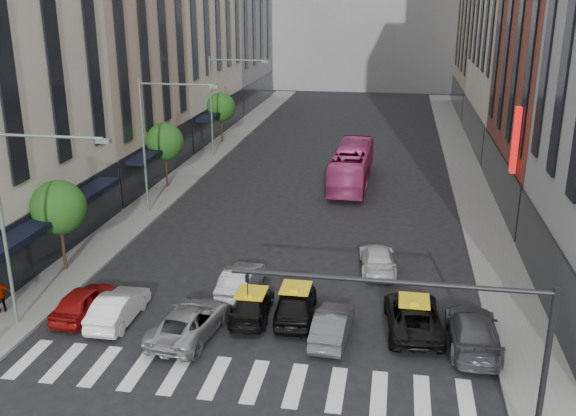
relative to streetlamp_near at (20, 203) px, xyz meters
The scene contains 24 objects.
ground 12.32m from the streetlamp_near, 21.72° to the right, with size 160.00×160.00×0.00m, color black.
sidewalk_left 26.69m from the streetlamp_near, 93.21° to the left, with size 3.00×96.00×0.15m, color slate.
sidewalk_right 34.27m from the streetlamp_near, 50.35° to the left, with size 3.00×96.00×0.15m, color slate.
building_left_b 25.72m from the streetlamp_near, 106.16° to the left, with size 8.00×16.00×24.00m, color tan.
tree_near 6.65m from the streetlamp_near, 106.32° to the left, with size 2.88×2.88×4.95m.
tree_mid 22.18m from the streetlamp_near, 94.56° to the left, with size 2.88×2.88×4.95m.
tree_far 38.11m from the streetlamp_near, 92.65° to the left, with size 2.88×2.88×4.95m.
streetlamp_near is the anchor object (origin of this frame).
streetlamp_mid 16.00m from the streetlamp_near, 90.00° to the left, with size 5.38×0.25×9.00m.
streetlamp_far 32.00m from the streetlamp_near, 90.00° to the left, with size 5.38×0.25×9.00m.
traffic_signal 18.48m from the streetlamp_near, 15.74° to the right, with size 10.10×0.20×6.00m.
liberty_sign 27.73m from the streetlamp_near, 35.24° to the left, with size 0.30×0.70×4.00m.
car_red 5.64m from the streetlamp_near, 42.85° to the left, with size 1.66×4.13×1.41m, color maroon.
car_white_front 6.35m from the streetlamp_near, 19.33° to the left, with size 1.49×4.26×1.40m, color silver.
car_silver 8.79m from the streetlamp_near, ahead, with size 2.34×5.08×1.41m, color gray.
taxi_left 11.06m from the streetlamp_near, 15.36° to the left, with size 1.75×4.30×1.25m, color black.
taxi_center 12.82m from the streetlamp_near, 14.02° to the left, with size 1.81×4.49×1.53m, color black.
car_grey_mid 14.32m from the streetlamp_near, ahead, with size 1.42×4.09×1.35m, color #404348.
taxi_right 17.73m from the streetlamp_near, ahead, with size 2.36×5.13×1.42m, color black.
car_grey_curb 19.97m from the streetlamp_near, ahead, with size 2.11×5.19×1.51m, color #404248.
car_row2_left 10.95m from the streetlamp_near, 30.68° to the left, with size 1.53×4.38×1.44m, color #A6A6AB.
car_row2_right 18.24m from the streetlamp_near, 31.32° to the left, with size 1.82×4.47×1.30m, color silver.
bus 28.52m from the streetlamp_near, 64.16° to the left, with size 2.60×11.09×3.09m, color #BA367A.
pedestrian_far 5.43m from the streetlamp_near, 158.76° to the left, with size 1.02×0.43×1.75m, color gray.
Camera 1 is at (5.51, -19.49, 14.32)m, focal length 40.00 mm.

